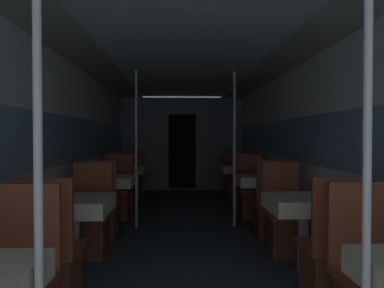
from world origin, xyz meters
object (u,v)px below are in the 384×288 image
Objects in this scene: support_pole_left_0 at (38,182)px; chair_left_far_3 at (132,184)px; dining_table_left_1 at (74,210)px; chair_right_near_3 at (244,192)px; support_pole_right_0 at (367,180)px; chair_left_near_2 at (101,216)px; dining_table_right_3 at (238,171)px; chair_left_near_3 at (123,193)px; chair_right_far_1 at (285,226)px; dining_table_left_2 at (110,184)px; support_pole_left_2 at (136,149)px; chair_left_far_1 at (90,228)px; chair_right_far_2 at (251,198)px; chair_right_near_2 at (271,214)px; dining_table_right_2 at (260,183)px; chair_right_near_1 at (331,265)px; chair_left_near_1 at (51,269)px; chair_right_far_3 at (234,183)px; dining_table_left_3 at (128,171)px; dining_table_right_1 at (304,208)px; support_pole_right_2 at (234,149)px.

support_pole_left_0 is 6.20m from chair_left_far_3.
chair_right_near_3 reaches higher than dining_table_left_1.
support_pole_left_0 reaches higher than chair_left_far_3.
chair_left_near_2 is at bearing 119.55° from support_pole_right_0.
support_pole_left_0 is 3.02× the size of dining_table_right_3.
chair_left_near_3 and chair_right_far_1 have the same top height.
support_pole_left_2 is at bearing 0.00° from dining_table_left_2.
chair_right_far_2 is (2.10, 1.84, 0.00)m from chair_left_far_1.
chair_left_far_1 is 2.19m from chair_right_near_2.
support_pole_left_0 is 2.21× the size of chair_left_near_3.
chair_left_far_1 is (-0.36, 2.46, -0.79)m from support_pole_left_0.
chair_left_far_1 is 0.61m from chair_left_near_2.
dining_table_right_2 is at bearing -149.76° from chair_left_far_1.
chair_left_near_3 and chair_right_near_1 have the same top height.
support_pole_right_0 is at bearing 81.56° from chair_right_far_1.
support_pole_right_0 is at bearing -96.78° from chair_right_near_2.
support_pole_left_2 and support_pole_right_0 have the same top height.
chair_left_near_1 is 2.61m from support_pole_left_2.
dining_table_right_2 is 1.27m from chair_right_near_3.
chair_left_near_1 is (0.00, -0.62, -0.32)m from dining_table_left_1.
chair_right_far_3 reaches higher than dining_table_right_2.
dining_table_right_2 is (2.10, 0.62, 0.32)m from chair_left_near_2.
dining_table_left_1 is at bearing -90.00° from dining_table_left_3.
chair_right_near_1 and chair_right_far_3 have the same top height.
chair_right_far_2 is (0.00, 2.46, -0.32)m from dining_table_right_1.
dining_table_left_2 is at bearing -90.00° from chair_left_near_3.
chair_left_near_3 is 1.00× the size of chair_right_near_2.
dining_table_right_3 is (0.00, 3.07, 0.32)m from chair_right_far_1.
chair_right_near_1 and chair_right_near_2 have the same top height.
support_pole_left_2 is 1.80m from dining_table_right_2.
chair_right_near_1 is at bearing -90.00° from dining_table_right_2.
dining_table_left_1 is at bearing -124.45° from chair_right_near_3.
chair_left_far_3 is at bearing 105.82° from support_pole_right_0.
chair_right_near_2 is (0.00, 1.84, 0.00)m from chair_right_near_1.
dining_table_right_1 is at bearing -90.00° from chair_right_near_3.
support_pole_left_0 is at bearing 180.00° from support_pole_right_0.
support_pole_right_0 reaches higher than dining_table_left_1.
support_pole_right_2 reaches higher than chair_left_far_1.
dining_table_left_3 is at bearing 119.74° from dining_table_right_1.
chair_right_far_3 is (0.00, 4.91, 0.00)m from chair_right_near_1.
support_pole_right_2 is at bearing 59.34° from chair_right_far_2.
chair_right_far_2 is at bearing 19.47° from support_pole_left_2.
chair_right_near_3 is at bearing 70.49° from support_pole_left_0.
chair_left_far_3 is at bearing -90.00° from chair_left_far_1.
chair_left_near_3 and chair_right_near_3 have the same top height.
support_pole_left_2 is at bearing 81.56° from chair_left_near_1.
support_pole_left_2 is 3.02× the size of dining_table_right_3.
dining_table_left_1 is 0.73× the size of chair_right_near_3.
dining_table_left_2 is 0.60m from support_pole_left_2.
chair_left_near_3 is 1.00× the size of chair_right_far_1.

